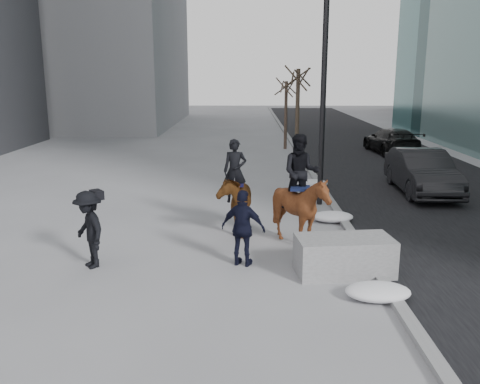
{
  "coord_description": "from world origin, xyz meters",
  "views": [
    {
      "loc": [
        0.15,
        -10.63,
        4.26
      ],
      "look_at": [
        0.0,
        1.2,
        1.5
      ],
      "focal_mm": 38.0,
      "sensor_mm": 36.0,
      "label": 1
    }
  ],
  "objects_px": {
    "planter": "(344,256)",
    "car_near": "(422,172)",
    "mounted_left": "(235,198)",
    "mounted_right": "(300,202)"
  },
  "relations": [
    {
      "from": "mounted_left",
      "to": "car_near",
      "type": "bearing_deg",
      "value": 35.21
    },
    {
      "from": "planter",
      "to": "mounted_right",
      "type": "distance_m",
      "value": 2.22
    },
    {
      "from": "planter",
      "to": "car_near",
      "type": "distance_m",
      "value": 8.88
    },
    {
      "from": "mounted_left",
      "to": "mounted_right",
      "type": "bearing_deg",
      "value": -33.36
    },
    {
      "from": "planter",
      "to": "mounted_right",
      "type": "xyz_separation_m",
      "value": [
        -0.77,
        1.95,
        0.72
      ]
    },
    {
      "from": "car_near",
      "to": "mounted_left",
      "type": "height_order",
      "value": "mounted_left"
    },
    {
      "from": "car_near",
      "to": "mounted_right",
      "type": "distance_m",
      "value": 7.71
    },
    {
      "from": "car_near",
      "to": "mounted_left",
      "type": "xyz_separation_m",
      "value": [
        -6.7,
        -4.73,
        0.16
      ]
    },
    {
      "from": "planter",
      "to": "car_near",
      "type": "relative_size",
      "value": 0.43
    },
    {
      "from": "mounted_left",
      "to": "mounted_right",
      "type": "xyz_separation_m",
      "value": [
        1.67,
        -1.1,
        0.18
      ]
    }
  ]
}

